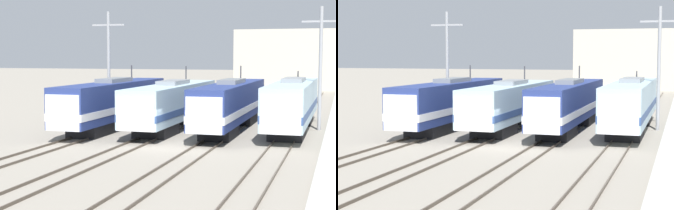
{
  "view_description": "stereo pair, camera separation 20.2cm",
  "coord_description": "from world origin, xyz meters",
  "views": [
    {
      "loc": [
        11.42,
        -36.47,
        6.28
      ],
      "look_at": [
        -0.94,
        2.73,
        2.61
      ],
      "focal_mm": 60.0,
      "sensor_mm": 36.0,
      "label": 1
    },
    {
      "loc": [
        11.61,
        -36.41,
        6.28
      ],
      "look_at": [
        -0.94,
        2.73,
        2.61
      ],
      "focal_mm": 60.0,
      "sensor_mm": 36.0,
      "label": 2
    }
  ],
  "objects": [
    {
      "name": "depot_building",
      "position": [
        8.9,
        71.33,
        5.44
      ],
      "size": [
        33.7,
        13.69,
        10.89
      ],
      "color": "#B2AD9E",
      "rests_on": "ground_plane"
    },
    {
      "name": "locomotive_center_left",
      "position": [
        -2.46,
        8.53,
        2.14
      ],
      "size": [
        3.13,
        18.29,
        5.27
      ],
      "color": "#232326",
      "rests_on": "ground_plane"
    },
    {
      "name": "catenary_tower_right",
      "position": [
        9.48,
        11.76,
        5.47
      ],
      "size": [
        3.18,
        0.29,
        10.28
      ],
      "color": "gray",
      "rests_on": "ground_plane"
    },
    {
      "name": "rail_pair_center_right",
      "position": [
        2.46,
        0.0,
        0.07
      ],
      "size": [
        1.51,
        120.0,
        0.15
      ],
      "color": "#4C4238",
      "rests_on": "ground_plane"
    },
    {
      "name": "rail_pair_far_right",
      "position": [
        7.38,
        0.0,
        0.07
      ],
      "size": [
        1.5,
        120.0,
        0.15
      ],
      "color": "#4C4238",
      "rests_on": "ground_plane"
    },
    {
      "name": "rail_pair_far_left",
      "position": [
        -7.38,
        0.0,
        0.07
      ],
      "size": [
        1.5,
        120.0,
        0.15
      ],
      "color": "#4C4238",
      "rests_on": "ground_plane"
    },
    {
      "name": "rail_pair_center_left",
      "position": [
        -2.46,
        0.0,
        0.07
      ],
      "size": [
        1.51,
        120.0,
        0.15
      ],
      "color": "#4C4238",
      "rests_on": "ground_plane"
    },
    {
      "name": "locomotive_far_left",
      "position": [
        -7.38,
        7.38,
        2.22
      ],
      "size": [
        2.89,
        18.74,
        5.35
      ],
      "color": "black",
      "rests_on": "ground_plane"
    },
    {
      "name": "locomotive_far_right",
      "position": [
        7.38,
        10.74,
        2.26
      ],
      "size": [
        3.02,
        19.89,
        4.85
      ],
      "color": "#232326",
      "rests_on": "ground_plane"
    },
    {
      "name": "catenary_tower_left",
      "position": [
        -9.58,
        11.76,
        5.47
      ],
      "size": [
        3.18,
        0.29,
        10.28
      ],
      "color": "gray",
      "rests_on": "ground_plane"
    },
    {
      "name": "locomotive_center_right",
      "position": [
        2.46,
        8.99,
        2.2
      ],
      "size": [
        2.81,
        19.3,
        5.32
      ],
      "color": "black",
      "rests_on": "ground_plane"
    },
    {
      "name": "ground_plane",
      "position": [
        0.0,
        0.0,
        0.0
      ],
      "size": [
        400.0,
        400.0,
        0.0
      ],
      "primitive_type": "plane",
      "color": "gray"
    }
  ]
}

